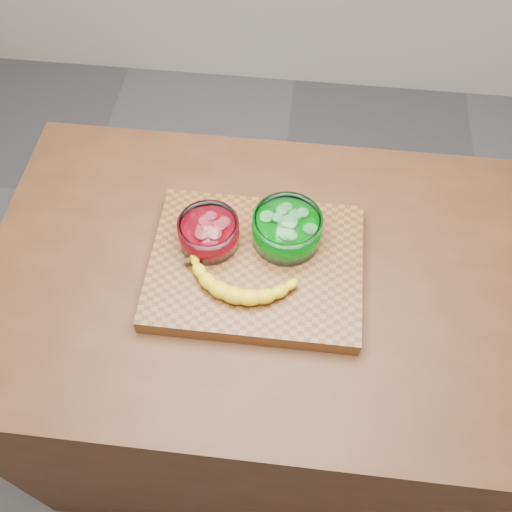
# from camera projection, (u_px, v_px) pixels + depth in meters

# --- Properties ---
(ground) EXTENTS (3.50, 3.50, 0.00)m
(ground) POSITION_uv_depth(u_px,v_px,m) (256.00, 408.00, 1.99)
(ground) COLOR #59595E
(ground) RESTS_ON ground
(counter) EXTENTS (1.20, 0.80, 0.90)m
(counter) POSITION_uv_depth(u_px,v_px,m) (256.00, 356.00, 1.61)
(counter) COLOR #4F2C17
(counter) RESTS_ON ground
(cutting_board) EXTENTS (0.45, 0.35, 0.04)m
(cutting_board) POSITION_uv_depth(u_px,v_px,m) (256.00, 266.00, 1.22)
(cutting_board) COLOR brown
(cutting_board) RESTS_ON counter
(bowl_red) EXTENTS (0.13, 0.13, 0.06)m
(bowl_red) POSITION_uv_depth(u_px,v_px,m) (209.00, 232.00, 1.21)
(bowl_red) COLOR white
(bowl_red) RESTS_ON cutting_board
(bowl_green) EXTENTS (0.15, 0.15, 0.07)m
(bowl_green) POSITION_uv_depth(u_px,v_px,m) (287.00, 229.00, 1.21)
(bowl_green) COLOR white
(bowl_green) RESTS_ON cutting_board
(banana) EXTENTS (0.27, 0.14, 0.04)m
(banana) POSITION_uv_depth(u_px,v_px,m) (241.00, 280.00, 1.16)
(banana) COLOR yellow
(banana) RESTS_ON cutting_board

